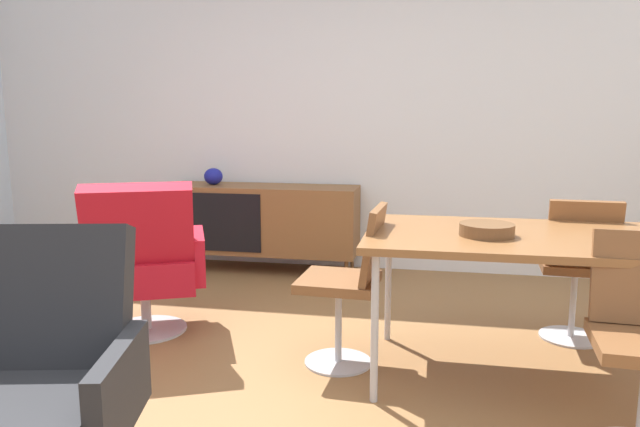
% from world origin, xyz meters
% --- Properties ---
extents(ground_plane, '(8.32, 8.32, 0.00)m').
position_xyz_m(ground_plane, '(0.00, 0.00, 0.00)').
color(ground_plane, olive).
extents(wall_back, '(6.80, 0.12, 2.80)m').
position_xyz_m(wall_back, '(0.00, 2.60, 1.40)').
color(wall_back, white).
rests_on(wall_back, ground_plane).
extents(sideboard, '(1.60, 0.45, 0.72)m').
position_xyz_m(sideboard, '(-0.58, 2.30, 0.44)').
color(sideboard, brown).
rests_on(sideboard, ground_plane).
extents(vase_cobalt, '(0.16, 0.16, 0.14)m').
position_xyz_m(vase_cobalt, '(-1.00, 2.30, 0.79)').
color(vase_cobalt, navy).
rests_on(vase_cobalt, sideboard).
extents(dining_table, '(1.60, 0.90, 0.74)m').
position_xyz_m(dining_table, '(1.31, 0.53, 0.70)').
color(dining_table, brown).
rests_on(dining_table, ground_plane).
extents(wooden_bowl_on_table, '(0.26, 0.26, 0.06)m').
position_xyz_m(wooden_bowl_on_table, '(1.09, 0.45, 0.77)').
color(wooden_bowl_on_table, brown).
rests_on(wooden_bowl_on_table, dining_table).
extents(dining_chair_back_right, '(0.42, 0.45, 0.86)m').
position_xyz_m(dining_chair_back_right, '(1.66, 1.09, 0.47)').
color(dining_chair_back_right, brown).
rests_on(dining_chair_back_right, ground_plane).
extents(dining_chair_near_window, '(0.45, 0.42, 0.86)m').
position_xyz_m(dining_chair_near_window, '(0.42, 0.52, 0.47)').
color(dining_chair_near_window, brown).
rests_on(dining_chair_near_window, ground_plane).
extents(lounge_chair_red, '(0.86, 0.84, 0.95)m').
position_xyz_m(lounge_chair_red, '(-0.85, 0.71, 0.47)').
color(lounge_chair_red, red).
rests_on(lounge_chair_red, ground_plane).
extents(armchair_black_shell, '(0.81, 0.77, 0.95)m').
position_xyz_m(armchair_black_shell, '(-0.46, -0.84, 0.47)').
color(armchair_black_shell, '#262628').
rests_on(armchair_black_shell, ground_plane).
extents(side_table_round, '(0.44, 0.44, 0.52)m').
position_xyz_m(side_table_round, '(-1.39, 0.43, 0.32)').
color(side_table_round, white).
rests_on(side_table_round, ground_plane).
extents(fruit_bowl, '(0.20, 0.20, 0.11)m').
position_xyz_m(fruit_bowl, '(-1.39, 0.43, 0.56)').
color(fruit_bowl, '#262628').
rests_on(fruit_bowl, side_table_round).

